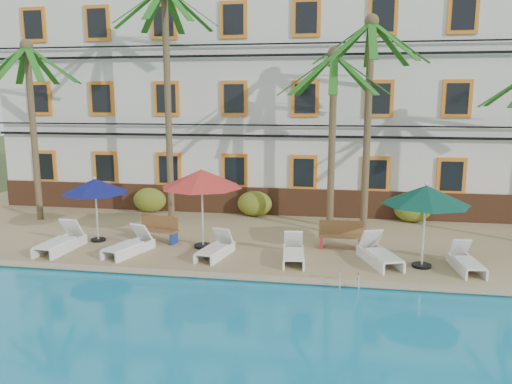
% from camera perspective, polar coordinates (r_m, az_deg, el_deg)
% --- Properties ---
extents(ground, '(100.00, 100.00, 0.00)m').
position_cam_1_polar(ground, '(15.35, -2.18, -9.42)').
color(ground, '#384C23').
rests_on(ground, ground).
extents(pool_deck, '(30.00, 12.00, 0.25)m').
position_cam_1_polar(pool_deck, '(20.01, 0.68, -4.22)').
color(pool_deck, tan).
rests_on(pool_deck, ground).
extents(pool_coping, '(30.00, 0.35, 0.06)m').
position_cam_1_polar(pool_coping, '(14.42, -2.91, -9.59)').
color(pool_coping, tan).
rests_on(pool_coping, pool_deck).
extents(hotel_building, '(25.40, 6.44, 10.22)m').
position_cam_1_polar(hotel_building, '(24.27, 2.52, 10.92)').
color(hotel_building, silver).
rests_on(hotel_building, pool_deck).
extents(palm_a, '(4.09, 4.09, 7.32)m').
position_cam_1_polar(palm_a, '(22.35, -24.30, 8.99)').
color(palm_a, brown).
rests_on(palm_a, pool_deck).
extents(palm_b, '(4.09, 4.09, 9.36)m').
position_cam_1_polar(palm_b, '(20.04, -10.13, 13.00)').
color(palm_b, brown).
rests_on(palm_b, pool_deck).
extents(palm_c, '(4.09, 4.09, 6.82)m').
position_cam_1_polar(palm_c, '(18.55, 8.76, 8.73)').
color(palm_c, brown).
rests_on(palm_c, pool_deck).
extents(palm_d, '(4.09, 4.09, 7.92)m').
position_cam_1_polar(palm_d, '(18.64, 12.76, 10.57)').
color(palm_d, brown).
rests_on(palm_d, pool_deck).
extents(shrub_left, '(1.50, 0.90, 1.10)m').
position_cam_1_polar(shrub_left, '(22.73, -12.05, -0.90)').
color(shrub_left, '#205C1A').
rests_on(shrub_left, pool_deck).
extents(shrub_mid, '(1.50, 0.90, 1.10)m').
position_cam_1_polar(shrub_mid, '(21.48, -0.15, -1.33)').
color(shrub_mid, '#205C1A').
rests_on(shrub_mid, pool_deck).
extents(shrub_right, '(1.50, 0.90, 1.10)m').
position_cam_1_polar(shrub_right, '(21.42, 17.46, -1.87)').
color(shrub_right, '#205C1A').
rests_on(shrub_right, pool_deck).
extents(umbrella_blue, '(2.32, 2.32, 2.32)m').
position_cam_1_polar(umbrella_blue, '(18.36, -17.91, 0.62)').
color(umbrella_blue, black).
rests_on(umbrella_blue, pool_deck).
extents(umbrella_red, '(2.77, 2.77, 2.77)m').
position_cam_1_polar(umbrella_red, '(16.74, -6.21, 1.49)').
color(umbrella_red, black).
rests_on(umbrella_red, pool_deck).
extents(umbrella_green, '(2.58, 2.58, 2.58)m').
position_cam_1_polar(umbrella_green, '(15.51, 18.86, -0.38)').
color(umbrella_green, black).
rests_on(umbrella_green, pool_deck).
extents(lounger_a, '(0.86, 2.10, 0.97)m').
position_cam_1_polar(lounger_a, '(17.97, -21.39, -5.26)').
color(lounger_a, white).
rests_on(lounger_a, pool_deck).
extents(lounger_b, '(1.24, 2.02, 0.90)m').
position_cam_1_polar(lounger_b, '(16.94, -14.26, -5.87)').
color(lounger_b, white).
rests_on(lounger_b, pool_deck).
extents(lounger_c, '(0.99, 1.88, 0.85)m').
position_cam_1_polar(lounger_c, '(16.18, -4.64, -6.42)').
color(lounger_c, white).
rests_on(lounger_c, pool_deck).
extents(lounger_d, '(0.83, 1.88, 0.86)m').
position_cam_1_polar(lounger_d, '(15.73, 4.30, -6.90)').
color(lounger_d, white).
rests_on(lounger_d, pool_deck).
extents(lounger_e, '(1.37, 2.13, 0.95)m').
position_cam_1_polar(lounger_e, '(15.96, 13.88, -6.83)').
color(lounger_e, white).
rests_on(lounger_e, pool_deck).
extents(lounger_f, '(0.81, 1.81, 0.83)m').
position_cam_1_polar(lounger_f, '(16.17, 22.84, -7.29)').
color(lounger_f, white).
rests_on(lounger_f, pool_deck).
extents(bench_left, '(1.57, 0.78, 0.93)m').
position_cam_1_polar(bench_left, '(18.06, -11.04, -4.12)').
color(bench_left, olive).
rests_on(bench_left, pool_deck).
extents(bench_right, '(1.52, 0.55, 0.93)m').
position_cam_1_polar(bench_right, '(17.23, 9.68, -4.80)').
color(bench_right, olive).
rests_on(bench_right, pool_deck).
extents(pool_ladder, '(0.54, 0.74, 0.74)m').
position_cam_1_polar(pool_ladder, '(14.05, 10.58, -10.46)').
color(pool_ladder, silver).
rests_on(pool_ladder, ground).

